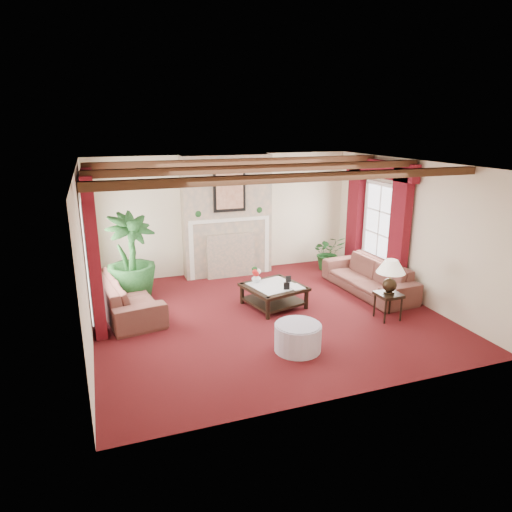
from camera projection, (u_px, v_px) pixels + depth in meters
name	position (u px, v px, depth m)	size (l,w,h in m)	color
floor	(267.00, 315.00, 8.30)	(6.00, 6.00, 0.00)	#3D0A0B
ceiling	(268.00, 165.00, 7.54)	(6.00, 6.00, 0.00)	white
back_wall	(225.00, 214.00, 10.41)	(6.00, 0.02, 2.70)	beige
left_wall	(84.00, 260.00, 6.96)	(0.02, 5.50, 2.70)	beige
right_wall	(411.00, 230.00, 8.88)	(0.02, 5.50, 2.70)	beige
ceiling_beams	(268.00, 168.00, 7.56)	(6.00, 3.00, 0.12)	#362111
fireplace	(226.00, 155.00, 9.85)	(2.00, 0.52, 2.70)	tan
french_door_left	(82.00, 199.00, 7.65)	(0.10, 1.10, 2.16)	white
french_door_right	(383.00, 184.00, 9.56)	(0.10, 1.10, 2.16)	white
curtains_left	(86.00, 174.00, 7.57)	(0.20, 2.40, 2.55)	#480912
curtains_right	(380.00, 164.00, 9.41)	(0.20, 2.40, 2.55)	#480912
sofa_left	(125.00, 289.00, 8.35)	(1.03, 2.34, 0.89)	#390F1C
sofa_right	(369.00, 271.00, 9.34)	(0.79, 2.26, 0.87)	#390F1C
potted_palm	(132.00, 276.00, 8.94)	(1.60, 1.96, 0.96)	black
small_plant	(328.00, 256.00, 10.81)	(0.87, 0.93, 0.65)	black
coffee_table	(274.00, 296.00, 8.66)	(1.00, 1.00, 0.41)	black
side_table	(388.00, 306.00, 8.09)	(0.41, 0.41, 0.48)	black
ottoman	(298.00, 337.00, 6.97)	(0.72, 0.72, 0.42)	#B2A8BE
table_lamp	(390.00, 276.00, 7.93)	(0.50, 0.50, 0.63)	black
flower_vase	(256.00, 278.00, 8.75)	(0.20, 0.21, 0.18)	silver
book	(291.00, 281.00, 8.39)	(0.24, 0.05, 0.32)	black
photo_frame_a	(287.00, 286.00, 8.35)	(0.11, 0.02, 0.15)	black
photo_frame_b	(288.00, 279.00, 8.76)	(0.10, 0.02, 0.13)	black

